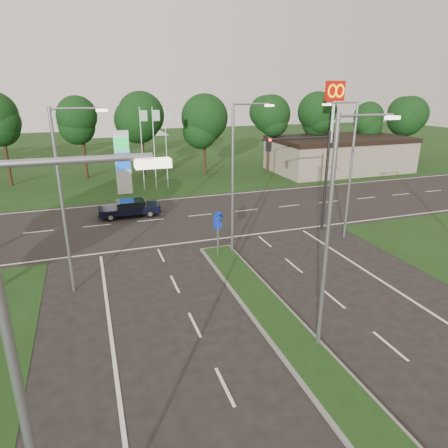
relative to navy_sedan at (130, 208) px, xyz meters
name	(u,v)px	position (x,y,z in m)	size (l,w,h in m)	color
verge_far	(137,156)	(4.38, 29.41, -0.70)	(160.00, 50.00, 0.02)	black
cross_road	(188,217)	(4.38, -1.59, -0.70)	(160.00, 12.00, 0.02)	black
median_kerb	(328,381)	(4.38, -21.59, -0.64)	(2.00, 26.00, 0.12)	slate
commercial_building	(339,154)	(26.38, 10.41, 1.30)	(16.00, 9.00, 4.00)	gray
streetlight_median_near	(333,225)	(5.38, -19.59, 4.38)	(2.53, 0.22, 9.00)	gray
streetlight_median_far	(236,172)	(5.38, -9.59, 4.38)	(2.53, 0.22, 9.00)	gray
streetlight_left_near	(38,410)	(-3.92, -25.59, 4.38)	(2.53, 0.22, 9.00)	gray
streetlight_left_far	(65,193)	(-3.92, -11.59, 4.38)	(2.53, 0.22, 9.00)	gray
streetlight_right_far	(349,164)	(13.18, -9.59, 4.38)	(2.53, 0.22, 9.00)	gray
traffic_signal	(310,167)	(11.57, -7.60, 3.96)	(5.10, 0.42, 7.00)	black
median_signs	(218,226)	(4.38, -9.19, 1.02)	(1.16, 1.76, 2.38)	gray
gas_pylon	(125,161)	(0.59, 7.45, 2.50)	(5.80, 1.26, 8.00)	silver
mcdonalds_sign	(334,105)	(22.38, 6.38, 7.29)	(2.20, 0.47, 10.40)	silver
treeline_far	(152,115)	(4.48, 14.34, 6.13)	(6.00, 6.00, 9.90)	black
navy_sedan	(130,208)	(0.00, 0.00, 0.00)	(4.76, 2.07, 1.30)	black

